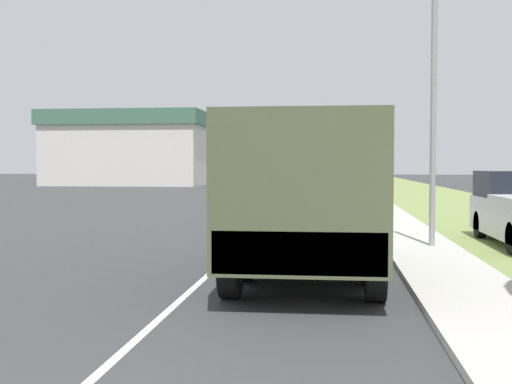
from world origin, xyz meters
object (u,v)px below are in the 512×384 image
at_px(military_truck, 307,190).
at_px(lamp_post, 424,81).
at_px(car_second_ahead, 260,189).
at_px(car_nearest_ahead, 312,201).
at_px(car_third_ahead, 268,183).

relative_size(military_truck, lamp_post, 0.99).
xyz_separation_m(military_truck, lamp_post, (2.66, 4.03, 2.49)).
xyz_separation_m(car_second_ahead, lamp_post, (6.10, -19.01, 3.37)).
bearing_deg(car_nearest_ahead, military_truck, -88.76).
bearing_deg(lamp_post, car_nearest_ahead, 111.50).
bearing_deg(car_second_ahead, car_third_ahead, 93.08).
xyz_separation_m(car_nearest_ahead, lamp_post, (2.91, -7.38, 3.34)).
height_order(military_truck, lamp_post, lamp_post).
height_order(car_nearest_ahead, lamp_post, lamp_post).
distance_m(military_truck, car_nearest_ahead, 11.45).
distance_m(car_second_ahead, lamp_post, 20.24).
bearing_deg(military_truck, car_nearest_ahead, 91.24).
relative_size(car_second_ahead, lamp_post, 0.67).
distance_m(car_nearest_ahead, lamp_post, 8.61).
xyz_separation_m(military_truck, car_third_ahead, (-3.97, 32.81, -0.85)).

